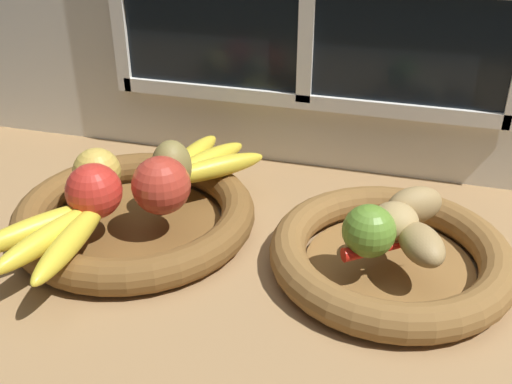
% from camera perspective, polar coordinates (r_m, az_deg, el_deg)
% --- Properties ---
extents(ground_plane, '(1.40, 0.90, 0.03)m').
position_cam_1_polar(ground_plane, '(0.82, 0.20, -6.87)').
color(ground_plane, '#9E774C').
extents(fruit_bowl_left, '(0.34, 0.34, 0.05)m').
position_cam_1_polar(fruit_bowl_left, '(0.87, -11.43, -2.17)').
color(fruit_bowl_left, brown).
rests_on(fruit_bowl_left, ground_plane).
extents(fruit_bowl_right, '(0.31, 0.31, 0.05)m').
position_cam_1_polar(fruit_bowl_right, '(0.79, 12.66, -5.86)').
color(fruit_bowl_right, brown).
rests_on(fruit_bowl_right, ground_plane).
extents(apple_golden_left, '(0.07, 0.07, 0.07)m').
position_cam_1_polar(apple_golden_left, '(0.88, -14.92, 1.90)').
color(apple_golden_left, gold).
rests_on(apple_golden_left, fruit_bowl_left).
extents(apple_red_front, '(0.07, 0.07, 0.07)m').
position_cam_1_polar(apple_red_front, '(0.82, -15.18, 0.08)').
color(apple_red_front, red).
rests_on(apple_red_front, fruit_bowl_left).
extents(apple_red_right, '(0.08, 0.08, 0.08)m').
position_cam_1_polar(apple_red_right, '(0.81, -8.95, 0.71)').
color(apple_red_right, '#B73828').
rests_on(apple_red_right, fruit_bowl_left).
extents(pear_brown, '(0.06, 0.07, 0.08)m').
position_cam_1_polar(pear_brown, '(0.86, -8.05, 2.41)').
color(pear_brown, olive).
rests_on(pear_brown, fruit_bowl_left).
extents(banana_bunch_front, '(0.14, 0.20, 0.03)m').
position_cam_1_polar(banana_bunch_front, '(0.78, -18.57, -3.73)').
color(banana_bunch_front, yellow).
rests_on(banana_bunch_front, fruit_bowl_left).
extents(banana_bunch_back, '(0.14, 0.18, 0.03)m').
position_cam_1_polar(banana_bunch_back, '(0.91, -5.25, 2.76)').
color(banana_bunch_back, yellow).
rests_on(banana_bunch_back, fruit_bowl_left).
extents(potato_back, '(0.09, 0.08, 0.05)m').
position_cam_1_polar(potato_back, '(0.81, 14.84, -1.23)').
color(potato_back, '#A38451').
rests_on(potato_back, fruit_bowl_right).
extents(potato_small, '(0.08, 0.09, 0.04)m').
position_cam_1_polar(potato_small, '(0.74, 15.48, -4.81)').
color(potato_small, '#A38451').
rests_on(potato_small, fruit_bowl_right).
extents(potato_large, '(0.08, 0.08, 0.05)m').
position_cam_1_polar(potato_large, '(0.77, 13.06, -2.80)').
color(potato_large, tan).
rests_on(potato_large, fruit_bowl_right).
extents(lime_near, '(0.06, 0.06, 0.06)m').
position_cam_1_polar(lime_near, '(0.73, 10.71, -3.67)').
color(lime_near, olive).
rests_on(lime_near, fruit_bowl_right).
extents(chili_pepper, '(0.11, 0.08, 0.02)m').
position_cam_1_polar(chili_pepper, '(0.75, 12.59, -5.16)').
color(chili_pepper, red).
rests_on(chili_pepper, fruit_bowl_right).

